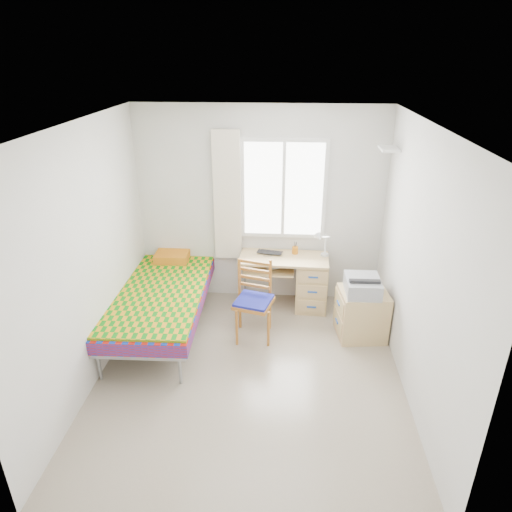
{
  "coord_description": "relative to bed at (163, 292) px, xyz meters",
  "views": [
    {
      "loc": [
        0.34,
        -3.92,
        3.19
      ],
      "look_at": [
        0.03,
        0.55,
        1.15
      ],
      "focal_mm": 32.0,
      "sensor_mm": 36.0,
      "label": 1
    }
  ],
  "objects": [
    {
      "name": "floor",
      "position": [
        1.13,
        -0.89,
        -0.47
      ],
      "size": [
        3.5,
        3.5,
        0.0
      ],
      "primitive_type": "plane",
      "color": "#BCAD93",
      "rests_on": "ground"
    },
    {
      "name": "ceiling",
      "position": [
        1.13,
        -0.89,
        2.13
      ],
      "size": [
        3.5,
        3.5,
        0.0
      ],
      "primitive_type": "plane",
      "rotation": [
        3.14,
        0.0,
        0.0
      ],
      "color": "white",
      "rests_on": "wall_back"
    },
    {
      "name": "wall_back",
      "position": [
        1.13,
        0.86,
        0.83
      ],
      "size": [
        3.2,
        0.0,
        3.2
      ],
      "primitive_type": "plane",
      "rotation": [
        1.57,
        0.0,
        0.0
      ],
      "color": "silver",
      "rests_on": "ground"
    },
    {
      "name": "wall_left",
      "position": [
        -0.47,
        -0.89,
        0.83
      ],
      "size": [
        0.0,
        3.5,
        3.5
      ],
      "primitive_type": "plane",
      "rotation": [
        1.57,
        0.0,
        1.57
      ],
      "color": "silver",
      "rests_on": "ground"
    },
    {
      "name": "wall_right",
      "position": [
        2.73,
        -0.89,
        0.83
      ],
      "size": [
        0.0,
        3.5,
        3.5
      ],
      "primitive_type": "plane",
      "rotation": [
        1.57,
        0.0,
        -1.57
      ],
      "color": "silver",
      "rests_on": "ground"
    },
    {
      "name": "window",
      "position": [
        1.43,
        0.84,
        1.08
      ],
      "size": [
        1.1,
        0.04,
        1.3
      ],
      "color": "white",
      "rests_on": "wall_back"
    },
    {
      "name": "curtain",
      "position": [
        0.71,
        0.79,
        0.98
      ],
      "size": [
        0.35,
        0.05,
        1.7
      ],
      "primitive_type": "cube",
      "color": "beige",
      "rests_on": "wall_back"
    },
    {
      "name": "floating_shelf",
      "position": [
        2.62,
        0.51,
        1.68
      ],
      "size": [
        0.2,
        0.32,
        0.03
      ],
      "primitive_type": "cube",
      "color": "white",
      "rests_on": "wall_right"
    },
    {
      "name": "bed",
      "position": [
        0.0,
        0.0,
        0.0
      ],
      "size": [
        1.08,
        2.25,
        0.97
      ],
      "rotation": [
        0.0,
        0.0,
        0.02
      ],
      "color": "#95999D",
      "rests_on": "floor"
    },
    {
      "name": "desk",
      "position": [
        1.77,
        0.58,
        -0.08
      ],
      "size": [
        1.17,
        0.57,
        0.72
      ],
      "rotation": [
        0.0,
        0.0,
        -0.04
      ],
      "color": "#D1BC6E",
      "rests_on": "floor"
    },
    {
      "name": "chair",
      "position": [
        1.13,
        -0.13,
        0.07
      ],
      "size": [
        0.5,
        0.5,
        0.95
      ],
      "rotation": [
        0.0,
        0.0,
        -0.27
      ],
      "color": "#AF6B21",
      "rests_on": "floor"
    },
    {
      "name": "cabinet",
      "position": [
        2.41,
        -0.06,
        -0.17
      ],
      "size": [
        0.61,
        0.55,
        0.6
      ],
      "rotation": [
        0.0,
        0.0,
        0.12
      ],
      "color": "tan",
      "rests_on": "floor"
    },
    {
      "name": "printer",
      "position": [
        2.38,
        -0.09,
        0.23
      ],
      "size": [
        0.39,
        0.45,
        0.19
      ],
      "rotation": [
        0.0,
        0.0,
        0.01
      ],
      "color": "#ABAEB3",
      "rests_on": "cabinet"
    },
    {
      "name": "laptop",
      "position": [
        1.27,
        0.64,
        0.26
      ],
      "size": [
        0.37,
        0.27,
        0.03
      ],
      "primitive_type": "imported",
      "rotation": [
        0.0,
        0.0,
        -0.19
      ],
      "color": "black",
      "rests_on": "desk"
    },
    {
      "name": "pen_cup",
      "position": [
        1.61,
        0.71,
        0.3
      ],
      "size": [
        0.09,
        0.09,
        0.1
      ],
      "primitive_type": "cylinder",
      "rotation": [
        0.0,
        0.0,
        0.23
      ],
      "color": "#C96116",
      "rests_on": "desk"
    },
    {
      "name": "task_lamp",
      "position": [
        1.93,
        0.55,
        0.49
      ],
      "size": [
        0.22,
        0.32,
        0.39
      ],
      "rotation": [
        0.0,
        0.0,
        0.15
      ],
      "color": "white",
      "rests_on": "desk"
    },
    {
      "name": "book",
      "position": [
        1.22,
        0.58,
        0.12
      ],
      "size": [
        0.2,
        0.25,
        0.02
      ],
      "primitive_type": "imported",
      "rotation": [
        0.0,
        0.0,
        0.17
      ],
      "color": "gray",
      "rests_on": "desk"
    }
  ]
}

